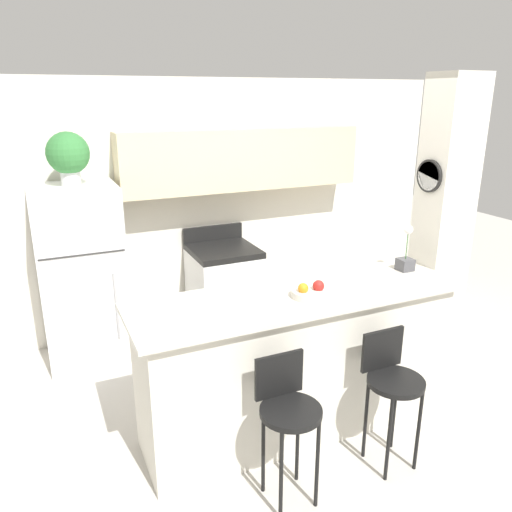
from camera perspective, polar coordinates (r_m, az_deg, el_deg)
ground_plane at (r=4.01m, az=4.56°, el=-18.72°), size 14.00×14.00×0.00m
wall_back at (r=5.22m, az=-4.61°, el=7.62°), size 5.60×0.38×2.55m
pillar_right at (r=4.30m, az=20.33°, el=1.88°), size 0.38×0.32×2.55m
counter_bar at (r=3.71m, az=4.77°, el=-11.95°), size 2.38×0.72×1.08m
refrigerator at (r=4.79m, az=-19.26°, el=-2.15°), size 0.73×0.67×1.64m
stove_range at (r=5.20m, az=-3.66°, el=-3.80°), size 0.65×0.67×1.07m
bar_stool_left at (r=3.09m, az=3.64°, el=-17.16°), size 0.37×0.37×0.93m
bar_stool_right at (r=3.47m, az=15.24°, el=-13.59°), size 0.37×0.37×0.93m
potted_plant_on_fridge at (r=4.55m, az=-20.68°, el=10.75°), size 0.36×0.36×0.45m
orchid_vase at (r=4.03m, az=16.75°, el=-0.06°), size 0.11×0.11×0.36m
fruit_bowl at (r=3.40m, az=6.25°, el=-4.12°), size 0.25×0.25×0.12m
trash_bin at (r=4.91m, az=-11.36°, el=-9.02°), size 0.28×0.28×0.38m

